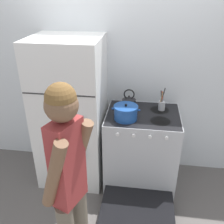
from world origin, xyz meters
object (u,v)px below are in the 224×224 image
object	(u,v)px
stove_range	(141,150)
dutch_oven_pot	(126,112)
tea_kettle	(129,102)
refrigerator	(71,114)
utensil_jar	(162,104)
person	(69,184)

from	to	relation	value
stove_range	dutch_oven_pot	world-z (taller)	dutch_oven_pot
tea_kettle	stove_range	bearing A→B (deg)	-45.30
dutch_oven_pot	stove_range	bearing A→B (deg)	27.17
refrigerator	tea_kettle	bearing A→B (deg)	12.19
refrigerator	dutch_oven_pot	xyz separation A→B (m)	(0.64, -0.12, 0.12)
refrigerator	utensil_jar	size ratio (longest dim) A/B	6.37
tea_kettle	utensil_jar	size ratio (longest dim) A/B	0.87
refrigerator	stove_range	bearing A→B (deg)	-2.06
utensil_jar	dutch_oven_pot	bearing A→B (deg)	-144.99
stove_range	person	world-z (taller)	person
refrigerator	tea_kettle	xyz separation A→B (m)	(0.66, 0.14, 0.12)
tea_kettle	utensil_jar	distance (m)	0.37
tea_kettle	person	bearing A→B (deg)	-102.52
person	stove_range	bearing A→B (deg)	-0.62
tea_kettle	utensil_jar	xyz separation A→B (m)	(0.37, 0.01, -0.01)
stove_range	tea_kettle	bearing A→B (deg)	134.70
stove_range	dutch_oven_pot	size ratio (longest dim) A/B	4.64
stove_range	tea_kettle	size ratio (longest dim) A/B	5.94
refrigerator	tea_kettle	world-z (taller)	refrigerator
stove_range	person	size ratio (longest dim) A/B	0.82
tea_kettle	utensil_jar	world-z (taller)	utensil_jar
stove_range	utensil_jar	world-z (taller)	utensil_jar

